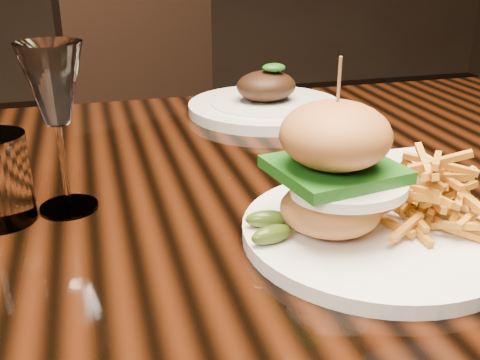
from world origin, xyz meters
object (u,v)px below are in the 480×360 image
object	(u,v)px
dining_table	(245,238)
burger_plate	(377,195)
wine_glass	(54,90)
chair_far	(167,132)
far_dish	(266,103)

from	to	relation	value
dining_table	burger_plate	xyz separation A→B (m)	(0.09, -0.17, 0.13)
burger_plate	wine_glass	distance (m)	0.35
dining_table	wine_glass	size ratio (longest dim) A/B	8.58
burger_plate	dining_table	bearing A→B (deg)	118.98
chair_far	far_dish	bearing A→B (deg)	-104.03
dining_table	chair_far	distance (m)	0.89
dining_table	chair_far	world-z (taller)	chair_far
burger_plate	chair_far	xyz separation A→B (m)	(-0.06, 1.05, -0.26)
chair_far	dining_table	bearing A→B (deg)	-115.22
dining_table	chair_far	xyz separation A→B (m)	(0.02, 0.88, -0.13)
dining_table	far_dish	xyz separation A→B (m)	(0.12, 0.30, 0.09)
chair_far	wine_glass	bearing A→B (deg)	-128.38
wine_glass	dining_table	bearing A→B (deg)	3.67
far_dish	chair_far	size ratio (longest dim) A/B	0.29
dining_table	burger_plate	size ratio (longest dim) A/B	5.85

